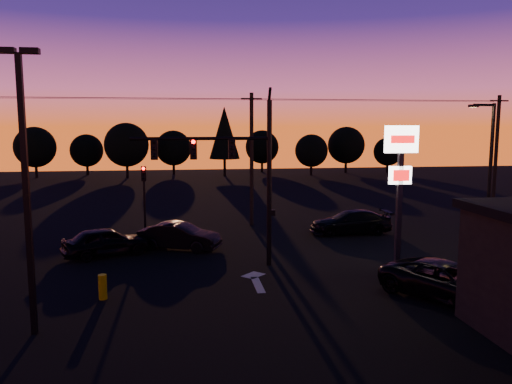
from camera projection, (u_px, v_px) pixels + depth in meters
ground at (249, 293)px, 20.37m from camera, size 120.00×120.00×0.00m
lane_arrow at (256, 280)px, 22.08m from camera, size 1.20×3.10×0.01m
traffic_signal_mast at (236, 165)px, 23.64m from camera, size 6.79×0.52×8.58m
secondary_signal at (144, 191)px, 30.56m from camera, size 0.30×0.31×4.35m
parking_lot_light at (25, 174)px, 15.68m from camera, size 1.25×0.30×9.14m
pylon_sign at (400, 168)px, 22.20m from camera, size 1.50×0.28×6.80m
streetlight at (489, 170)px, 27.17m from camera, size 1.55×0.35×8.00m
utility_pole_1 at (252, 159)px, 33.80m from camera, size 1.40×0.26×9.00m
utility_pole_2 at (496, 156)px, 36.35m from camera, size 1.40×0.26×9.00m
power_wires at (252, 99)px, 33.28m from camera, size 36.00×1.22×0.07m
bollard at (103, 287)px, 19.60m from camera, size 0.33×0.33×0.99m
tree_0 at (35, 147)px, 65.79m from camera, size 5.36×5.36×6.74m
tree_1 at (87, 151)px, 69.66m from camera, size 4.54×4.54×5.71m
tree_2 at (126, 145)px, 65.49m from camera, size 5.77×5.78×7.26m
tree_3 at (173, 148)px, 70.35m from camera, size 4.95×4.95×6.22m
tree_4 at (224, 133)px, 68.11m from camera, size 4.18×4.18×9.50m
tree_5 at (262, 147)px, 74.15m from camera, size 4.95×4.95×6.22m
tree_6 at (311, 151)px, 69.16m from camera, size 4.54×4.54×5.71m
tree_7 at (346, 145)px, 72.87m from camera, size 5.36×5.36×6.74m
tree_8 at (388, 152)px, 72.87m from camera, size 4.12×4.12×5.19m
car_left at (106, 241)px, 26.17m from camera, size 4.83×3.42×1.53m
car_mid at (179, 236)px, 27.55m from camera, size 4.75×3.12×1.48m
car_right at (351, 222)px, 31.63m from camera, size 5.16×2.17×1.49m
suv_parked at (448, 281)px, 19.53m from camera, size 4.88×5.77×1.47m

